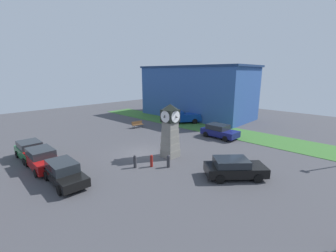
{
  "coord_description": "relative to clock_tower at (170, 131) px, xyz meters",
  "views": [
    {
      "loc": [
        15.76,
        -12.85,
        7.46
      ],
      "look_at": [
        0.99,
        2.49,
        2.4
      ],
      "focal_mm": 24.0,
      "sensor_mm": 36.0,
      "label": 1
    }
  ],
  "objects": [
    {
      "name": "ground_plane",
      "position": [
        -2.48,
        -1.23,
        -2.44
      ],
      "size": [
        69.64,
        69.64,
        0.0
      ],
      "primitive_type": "plane",
      "color": "#424247"
    },
    {
      "name": "clock_tower",
      "position": [
        0.0,
        0.0,
        0.0
      ],
      "size": [
        1.66,
        1.72,
        4.82
      ],
      "color": "gray",
      "rests_on": "ground_plane"
    },
    {
      "name": "bollard_near_tower",
      "position": [
        1.55,
        -1.84,
        -1.91
      ],
      "size": [
        0.28,
        0.28,
        1.03
      ],
      "color": "#333338",
      "rests_on": "ground_plane"
    },
    {
      "name": "bollard_mid_row",
      "position": [
        0.49,
        -2.72,
        -1.92
      ],
      "size": [
        0.23,
        0.23,
        1.02
      ],
      "color": "maroon",
      "rests_on": "ground_plane"
    },
    {
      "name": "bollard_far_row",
      "position": [
        -0.32,
        -3.77,
        -1.89
      ],
      "size": [
        0.25,
        0.25,
        1.07
      ],
      "color": "#333338",
      "rests_on": "ground_plane"
    },
    {
      "name": "car_navy_sedan",
      "position": [
        -8.56,
        -8.95,
        -1.66
      ],
      "size": [
        3.92,
        1.94,
        1.54
      ],
      "color": "#19602D",
      "rests_on": "ground_plane"
    },
    {
      "name": "car_near_tower",
      "position": [
        -5.56,
        -8.95,
        -1.64
      ],
      "size": [
        4.35,
        2.04,
        1.57
      ],
      "color": "#A51111",
      "rests_on": "ground_plane"
    },
    {
      "name": "car_by_building",
      "position": [
        -1.84,
        -8.75,
        -1.68
      ],
      "size": [
        4.43,
        2.01,
        1.5
      ],
      "color": "black",
      "rests_on": "ground_plane"
    },
    {
      "name": "car_far_lot",
      "position": [
        6.25,
        0.15,
        -1.69
      ],
      "size": [
        4.33,
        4.41,
        1.45
      ],
      "color": "black",
      "rests_on": "ground_plane"
    },
    {
      "name": "car_end_of_row",
      "position": [
        -0.1,
        8.55,
        -1.65
      ],
      "size": [
        4.3,
        2.2,
        1.54
      ],
      "color": "navy",
      "rests_on": "ground_plane"
    },
    {
      "name": "pickup_truck",
      "position": [
        -8.32,
        11.47,
        -1.5
      ],
      "size": [
        4.85,
        5.69,
        1.85
      ],
      "color": "navy",
      "rests_on": "ground_plane"
    },
    {
      "name": "bench",
      "position": [
        -10.85,
        4.85,
        -1.91
      ],
      "size": [
        0.78,
        1.66,
        0.9
      ],
      "color": "brown",
      "rests_on": "ground_plane"
    },
    {
      "name": "street_lamp_near_road",
      "position": [
        -12.4,
        13.52,
        1.21
      ],
      "size": [
        0.5,
        0.24,
        6.31
      ],
      "color": "#333338",
      "rests_on": "ground_plane"
    },
    {
      "name": "warehouse_blue_far",
      "position": [
        -10.27,
        17.56,
        1.87
      ],
      "size": [
        19.2,
        9.5,
        8.6
      ],
      "color": "#2D5193",
      "rests_on": "ground_plane"
    },
    {
      "name": "grass_verge_far",
      "position": [
        -4.54,
        11.54,
        -2.42
      ],
      "size": [
        41.78,
        5.15,
        0.04
      ],
      "primitive_type": "cube",
      "color": "#386B2D",
      "rests_on": "ground_plane"
    }
  ]
}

